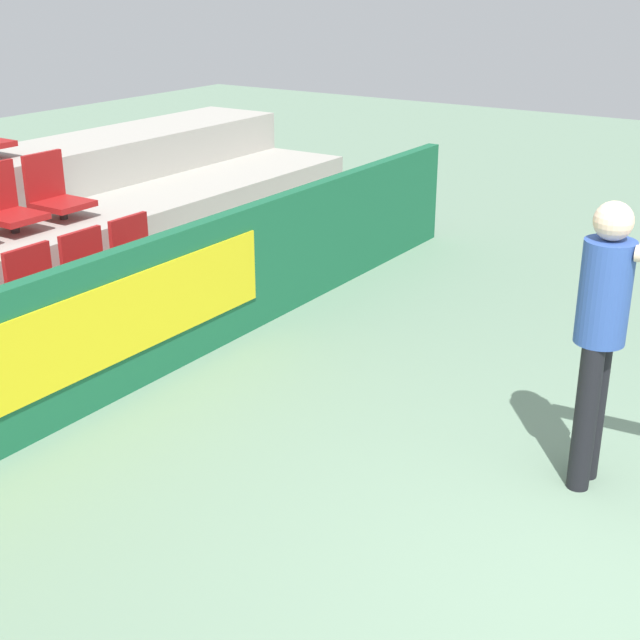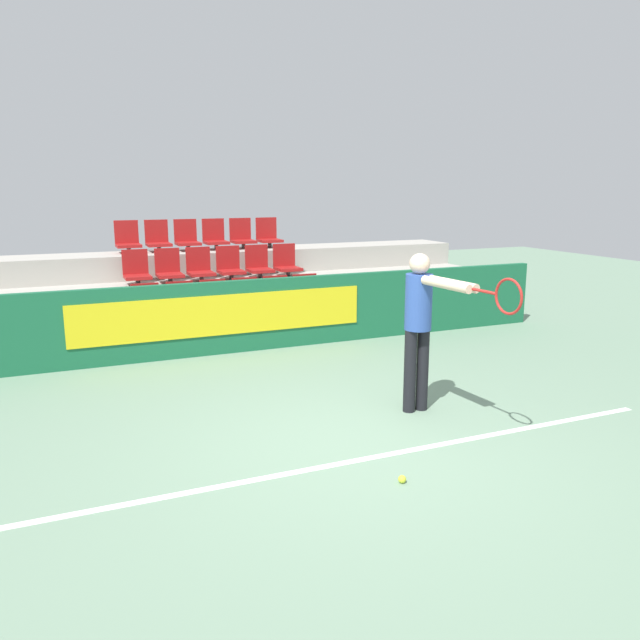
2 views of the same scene
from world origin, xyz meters
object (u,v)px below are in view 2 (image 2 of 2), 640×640
at_px(stadium_chair_1, 182,304).
at_px(tennis_player, 423,318).
at_px(stadium_chair_10, 259,265).
at_px(stadium_chair_17, 268,236).
at_px(stadium_chair_4, 278,297).
at_px(stadium_chair_2, 215,302).
at_px(stadium_chair_6, 137,271).
at_px(stadium_chair_11, 286,263).
at_px(stadium_chair_8, 200,268).
at_px(stadium_chair_9, 230,266).
at_px(stadium_chair_13, 158,239).
at_px(stadium_chair_5, 307,295).
at_px(stadium_chair_15, 215,237).
at_px(stadium_chair_14, 187,238).
at_px(stadium_chair_3, 247,300).
at_px(stadium_chair_0, 147,307).
at_px(tennis_ball, 402,479).
at_px(stadium_chair_16, 242,236).
at_px(stadium_chair_7, 169,269).

bearing_deg(stadium_chair_1, tennis_player, -66.01).
xyz_separation_m(stadium_chair_10, stadium_chair_17, (0.51, 0.97, 0.42)).
bearing_deg(tennis_player, stadium_chair_4, 88.41).
bearing_deg(stadium_chair_2, stadium_chair_1, 180.00).
distance_m(stadium_chair_6, stadium_chair_11, 2.55).
xyz_separation_m(stadium_chair_2, stadium_chair_8, (0.00, 0.97, 0.42)).
bearing_deg(stadium_chair_9, stadium_chair_13, 136.47).
bearing_deg(stadium_chair_5, stadium_chair_8, 147.65).
xyz_separation_m(stadium_chair_15, stadium_chair_17, (1.02, 0.00, 0.00)).
relative_size(stadium_chair_5, stadium_chair_15, 1.00).
bearing_deg(stadium_chair_13, stadium_chair_5, -43.53).
bearing_deg(stadium_chair_8, stadium_chair_11, 0.00).
height_order(stadium_chair_13, stadium_chair_14, same).
distance_m(stadium_chair_3, stadium_chair_15, 2.11).
height_order(stadium_chair_0, stadium_chair_15, stadium_chair_15).
relative_size(stadium_chair_11, tennis_ball, 8.36).
xyz_separation_m(stadium_chair_9, stadium_chair_16, (0.51, 0.97, 0.42)).
bearing_deg(stadium_chair_15, stadium_chair_2, -104.74).
bearing_deg(stadium_chair_3, stadium_chair_11, 43.53).
bearing_deg(stadium_chair_5, stadium_chair_9, 136.47).
xyz_separation_m(stadium_chair_9, tennis_player, (0.72, -4.88, -0.01)).
height_order(stadium_chair_7, stadium_chair_10, same).
distance_m(stadium_chair_14, tennis_player, 6.00).
relative_size(stadium_chair_14, tennis_player, 0.32).
height_order(stadium_chair_10, stadium_chair_13, stadium_chair_13).
xyz_separation_m(stadium_chair_11, tennis_ball, (-1.31, -6.21, -1.02)).
relative_size(stadium_chair_5, stadium_chair_9, 1.00).
xyz_separation_m(stadium_chair_3, stadium_chair_7, (-1.02, 0.97, 0.42)).
bearing_deg(stadium_chair_7, tennis_ball, -83.25).
xyz_separation_m(stadium_chair_3, stadium_chair_6, (-1.53, 0.97, 0.42)).
relative_size(stadium_chair_3, stadium_chair_9, 1.00).
relative_size(stadium_chair_5, stadium_chair_6, 1.00).
relative_size(stadium_chair_6, stadium_chair_9, 1.00).
height_order(stadium_chair_3, stadium_chair_11, stadium_chair_11).
xyz_separation_m(stadium_chair_0, stadium_chair_10, (2.04, 0.97, 0.42)).
relative_size(stadium_chair_13, stadium_chair_15, 1.00).
bearing_deg(stadium_chair_7, stadium_chair_2, -62.24).
bearing_deg(stadium_chair_0, stadium_chair_8, 43.53).
distance_m(stadium_chair_17, tennis_player, 5.88).
relative_size(stadium_chair_6, stadium_chair_17, 1.00).
bearing_deg(stadium_chair_13, stadium_chair_1, -90.00).
distance_m(stadium_chair_0, stadium_chair_2, 1.02).
bearing_deg(stadium_chair_2, stadium_chair_10, 43.53).
bearing_deg(tennis_player, stadium_chair_1, 109.35).
height_order(stadium_chair_2, stadium_chair_11, stadium_chair_11).
bearing_deg(stadium_chair_17, stadium_chair_1, -136.47).
bearing_deg(stadium_chair_4, stadium_chair_8, 136.47).
relative_size(stadium_chair_10, stadium_chair_11, 1.00).
bearing_deg(stadium_chair_14, tennis_ball, -88.21).
height_order(stadium_chair_4, stadium_chair_7, stadium_chair_7).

